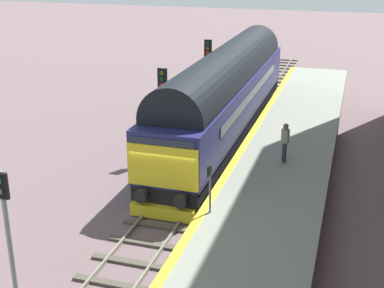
# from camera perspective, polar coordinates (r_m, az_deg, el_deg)

# --- Properties ---
(ground_plane) EXTENTS (140.00, 140.00, 0.00)m
(ground_plane) POSITION_cam_1_polar(r_m,az_deg,el_deg) (20.43, -2.00, -6.59)
(ground_plane) COLOR #6A5659
(ground_plane) RESTS_ON ground
(track_main) EXTENTS (2.50, 60.00, 0.15)m
(track_main) POSITION_cam_1_polar(r_m,az_deg,el_deg) (20.41, -2.00, -6.45)
(track_main) COLOR gray
(track_main) RESTS_ON ground
(station_platform) EXTENTS (4.00, 44.00, 1.01)m
(station_platform) POSITION_cam_1_polar(r_m,az_deg,el_deg) (19.43, 8.12, -6.64)
(station_platform) COLOR gray
(station_platform) RESTS_ON ground
(diesel_locomotive) EXTENTS (2.74, 18.91, 4.68)m
(diesel_locomotive) POSITION_cam_1_polar(r_m,az_deg,el_deg) (26.90, 3.67, 5.72)
(diesel_locomotive) COLOR black
(diesel_locomotive) RESTS_ON ground
(signal_post_near) EXTENTS (0.44, 0.22, 4.02)m
(signal_post_near) POSITION_cam_1_polar(r_m,az_deg,el_deg) (14.65, -19.34, -8.21)
(signal_post_near) COLOR gray
(signal_post_near) RESTS_ON ground
(signal_post_mid) EXTENTS (0.44, 0.22, 4.24)m
(signal_post_mid) POSITION_cam_1_polar(r_m,az_deg,el_deg) (24.19, -3.14, 4.68)
(signal_post_mid) COLOR gray
(signal_post_mid) RESTS_ON ground
(signal_post_far) EXTENTS (0.44, 0.22, 4.35)m
(signal_post_far) POSITION_cam_1_polar(r_m,az_deg,el_deg) (31.17, 1.73, 8.38)
(signal_post_far) COLOR gray
(signal_post_far) RESTS_ON ground
(platform_number_sign) EXTENTS (0.10, 0.44, 1.72)m
(platform_number_sign) POSITION_cam_1_polar(r_m,az_deg,el_deg) (17.24, 1.93, -3.94)
(platform_number_sign) COLOR slate
(platform_number_sign) RESTS_ON station_platform
(waiting_passenger) EXTENTS (0.45, 0.47, 1.64)m
(waiting_passenger) POSITION_cam_1_polar(r_m,az_deg,el_deg) (21.76, 10.00, 0.54)
(waiting_passenger) COLOR #2E3440
(waiting_passenger) RESTS_ON station_platform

